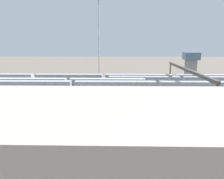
{
  "coord_description": "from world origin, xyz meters",
  "views": [
    {
      "loc": [
        3.94,
        69.72,
        16.26
      ],
      "look_at": [
        5.76,
        -1.02,
        2.5
      ],
      "focal_mm": 39.76,
      "sensor_mm": 36.0,
      "label": 1
    }
  ],
  "objects": [
    {
      "name": "track_bed_2",
      "position": [
        0.0,
        -10.0,
        0.06
      ],
      "size": [
        140.0,
        2.8,
        0.12
      ],
      "primitive_type": "cube",
      "color": "#3D3833",
      "rests_on": "ground_plane"
    },
    {
      "name": "train_on_track_8",
      "position": [
        -9.14,
        20.0,
        2.09
      ],
      "size": [
        90.6,
        3.0,
        4.4
      ],
      "color": "black",
      "rests_on": "ground_plane"
    },
    {
      "name": "track_bed_7",
      "position": [
        0.0,
        15.0,
        0.06
      ],
      "size": [
        140.0,
        2.8,
        0.12
      ],
      "primitive_type": "cube",
      "color": "#3D3833",
      "rests_on": "ground_plane"
    },
    {
      "name": "train_on_track_4",
      "position": [
        -7.28,
        0.0,
        2.61
      ],
      "size": [
        95.6,
        3.06,
        5.0
      ],
      "color": "#A8AAB2",
      "rests_on": "ground_plane"
    },
    {
      "name": "track_bed_8",
      "position": [
        0.0,
        20.0,
        0.06
      ],
      "size": [
        140.0,
        2.8,
        0.12
      ],
      "primitive_type": "cube",
      "color": "#3D3833",
      "rests_on": "ground_plane"
    },
    {
      "name": "track_bed_3",
      "position": [
        0.0,
        -5.0,
        0.06
      ],
      "size": [
        140.0,
        2.8,
        0.12
      ],
      "primitive_type": "cube",
      "color": "#3D3833",
      "rests_on": "ground_plane"
    },
    {
      "name": "train_on_track_2",
      "position": [
        -28.67,
        -10.0,
        2.62
      ],
      "size": [
        71.4,
        3.0,
        5.0
      ],
      "color": "#A8AAB2",
      "rests_on": "ground_plane"
    },
    {
      "name": "track_bed_6",
      "position": [
        0.0,
        10.0,
        0.06
      ],
      "size": [
        140.0,
        2.8,
        0.12
      ],
      "primitive_type": "cube",
      "color": "#4C443D",
      "rests_on": "ground_plane"
    },
    {
      "name": "light_mast_0",
      "position": [
        11.19,
        -23.58,
        20.02
      ],
      "size": [
        2.8,
        0.7,
        32.18
      ],
      "color": "#9EA0A5",
      "rests_on": "ground_plane"
    },
    {
      "name": "maintenance_shed",
      "position": [
        12.48,
        46.78,
        5.2
      ],
      "size": [
        58.99,
        19.37,
        10.39
      ],
      "primitive_type": "cube",
      "color": "#9E9389",
      "rests_on": "ground_plane"
    },
    {
      "name": "track_bed_1",
      "position": [
        0.0,
        -15.0,
        0.06
      ],
      "size": [
        140.0,
        2.8,
        0.12
      ],
      "primitive_type": "cube",
      "color": "#3D3833",
      "rests_on": "ground_plane"
    },
    {
      "name": "train_on_track_6",
      "position": [
        10.33,
        10.0,
        2.0
      ],
      "size": [
        71.4,
        3.06,
        3.8
      ],
      "color": "silver",
      "rests_on": "ground_plane"
    },
    {
      "name": "train_on_track_7",
      "position": [
        17.57,
        15.0,
        2.16
      ],
      "size": [
        10.0,
        3.0,
        5.0
      ],
      "color": "gold",
      "rests_on": "ground_plane"
    },
    {
      "name": "control_tower",
      "position": [
        -25.93,
        -33.24,
        7.02
      ],
      "size": [
        6.0,
        6.0,
        11.9
      ],
      "color": "gray",
      "rests_on": "ground_plane"
    },
    {
      "name": "track_bed_0",
      "position": [
        0.0,
        -20.0,
        0.06
      ],
      "size": [
        140.0,
        2.8,
        0.12
      ],
      "primitive_type": "cube",
      "color": "#4C443D",
      "rests_on": "ground_plane"
    },
    {
      "name": "train_on_track_3",
      "position": [
        19.4,
        -5.0,
        2.61
      ],
      "size": [
        47.2,
        3.06,
        5.0
      ],
      "color": "#B7BABF",
      "rests_on": "ground_plane"
    },
    {
      "name": "signal_gantry",
      "position": [
        -15.3,
        0.0,
        7.8
      ],
      "size": [
        0.7,
        45.0,
        8.8
      ],
      "color": "#4C4742",
      "rests_on": "ground_plane"
    },
    {
      "name": "ground_plane",
      "position": [
        0.0,
        0.0,
        0.0
      ],
      "size": [
        400.0,
        400.0,
        0.0
      ],
      "primitive_type": "plane",
      "color": "#60594F"
    },
    {
      "name": "train_on_track_1",
      "position": [
        8.99,
        -15.0,
        2.6
      ],
      "size": [
        95.6,
        3.06,
        5.0
      ],
      "color": "#A8AAB2",
      "rests_on": "ground_plane"
    },
    {
      "name": "track_bed_4",
      "position": [
        0.0,
        0.0,
        0.06
      ],
      "size": [
        140.0,
        2.8,
        0.12
      ],
      "primitive_type": "cube",
      "color": "#4C443D",
      "rests_on": "ground_plane"
    },
    {
      "name": "track_bed_5",
      "position": [
        0.0,
        5.0,
        0.06
      ],
      "size": [
        140.0,
        2.8,
        0.12
      ],
      "primitive_type": "cube",
      "color": "#4C443D",
      "rests_on": "ground_plane"
    }
  ]
}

